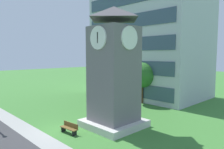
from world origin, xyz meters
The scene contains 6 objects.
ground_plane centered at (0.00, 0.00, 0.00)m, with size 160.00×160.00×0.00m, color #3D7A33.
kerb_strip centered at (0.00, -2.13, 0.00)m, with size 120.00×1.60×0.01m, color #9E9E99.
office_building centered at (-4.52, 19.00, 12.80)m, with size 16.83×11.21×25.60m.
clock_tower centered at (2.55, 3.99, 4.80)m, with size 4.76×4.76×10.71m.
park_bench centered at (1.23, 0.11, 0.46)m, with size 1.84×0.66×0.88m.
tree_by_building centered at (-1.41, 13.24, 3.82)m, with size 3.35×3.35×5.51m.
Camera 1 is at (15.95, -9.23, 6.48)m, focal length 33.95 mm.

